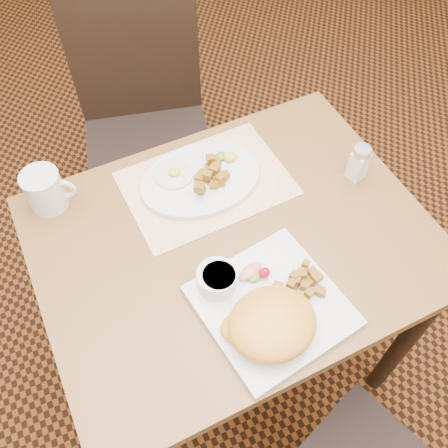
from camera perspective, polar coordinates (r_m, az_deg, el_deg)
ground at (r=1.83m, az=0.80°, el=-14.74°), size 8.00×8.00×0.00m
table at (r=1.25m, az=1.14°, el=-4.38°), size 0.90×0.70×0.75m
chair_far at (r=1.75m, az=-9.07°, el=11.98°), size 0.52×0.52×0.97m
placemat at (r=1.25m, az=-2.01°, el=4.65°), size 0.41×0.29×0.00m
plate_square at (r=1.06m, az=5.46°, el=-9.28°), size 0.31×0.31×0.02m
plate_oval at (r=1.25m, az=-2.69°, el=5.09°), size 0.31×0.24×0.02m
hollandaise_mound at (r=1.00m, az=5.42°, el=-11.32°), size 0.19×0.16×0.07m
ramekin at (r=1.05m, az=-0.82°, el=-6.28°), size 0.08×0.08×0.05m
garnish_sq at (r=1.08m, az=3.53°, el=-5.55°), size 0.07×0.06×0.03m
fried_egg at (r=1.25m, az=-5.78°, el=5.73°), size 0.10×0.10×0.02m
garnish_ov at (r=1.27m, az=0.23°, el=7.72°), size 0.06×0.05×0.02m
salt_shaker at (r=1.27m, az=15.15°, el=6.81°), size 0.05×0.05×0.10m
coffee_mug at (r=1.24m, az=-19.72°, el=3.65°), size 0.12×0.09×0.10m
home_fries_sq at (r=1.07m, az=9.01°, el=-6.51°), size 0.11×0.09×0.03m
home_fries_ov at (r=1.23m, az=-1.54°, el=5.63°), size 0.11×0.10×0.04m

